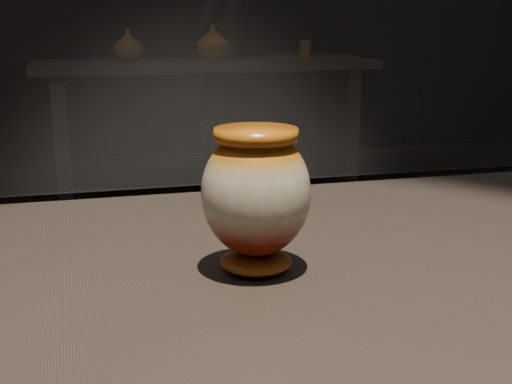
{
  "coord_description": "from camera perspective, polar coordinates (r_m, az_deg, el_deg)",
  "views": [
    {
      "loc": [
        -0.14,
        -0.75,
        1.2
      ],
      "look_at": [
        0.06,
        0.01,
        1.0
      ],
      "focal_mm": 50.0,
      "sensor_mm": 36.0,
      "label": 1
    }
  ],
  "objects": [
    {
      "name": "back_shelf",
      "position": [
        4.32,
        -4.01,
        6.97
      ],
      "size": [
        2.0,
        0.6,
        0.9
      ],
      "color": "black",
      "rests_on": "ground"
    },
    {
      "name": "back_vase_right",
      "position": [
        4.47,
        3.98,
        11.32
      ],
      "size": [
        0.07,
        0.07,
        0.11
      ],
      "primitive_type": "cylinder",
      "color": "brown",
      "rests_on": "back_shelf"
    },
    {
      "name": "visitor",
      "position": [
        4.57,
        -2.32,
        9.91
      ],
      "size": [
        0.72,
        0.71,
        1.67
      ],
      "primitive_type": "imported",
      "rotation": [
        0.0,
        0.0,
        3.9
      ],
      "color": "black",
      "rests_on": "ground"
    },
    {
      "name": "back_vase_left",
      "position": [
        4.26,
        -10.19,
        11.48
      ],
      "size": [
        0.22,
        0.22,
        0.18
      ],
      "primitive_type": "imported",
      "rotation": [
        0.0,
        0.0,
        4.42
      ],
      "color": "brown",
      "rests_on": "back_shelf"
    },
    {
      "name": "back_vase_mid",
      "position": [
        4.32,
        -3.46,
        11.89
      ],
      "size": [
        0.27,
        0.27,
        0.21
      ],
      "primitive_type": "imported",
      "rotation": [
        0.0,
        0.0,
        1.05
      ],
      "color": "#631608",
      "rests_on": "back_shelf"
    },
    {
      "name": "main_vase",
      "position": [
        0.82,
        0.0,
        -0.21
      ],
      "size": [
        0.17,
        0.17,
        0.17
      ],
      "rotation": [
        0.0,
        0.0,
        -0.39
      ],
      "color": "#631608",
      "rests_on": "display_plinth"
    }
  ]
}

